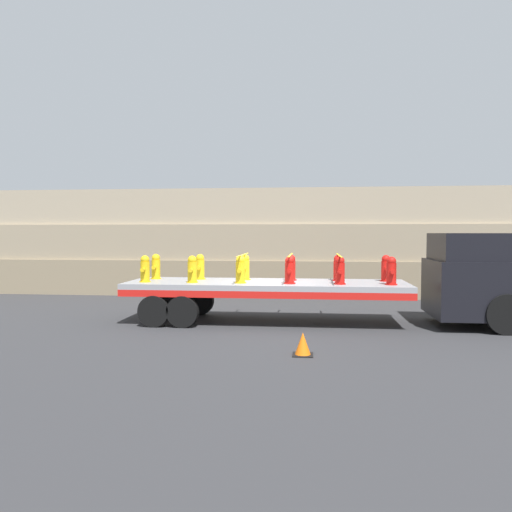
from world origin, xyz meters
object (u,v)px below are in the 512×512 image
Objects in this scene: truck_cab at (477,279)px; fire_hydrant_yellow_far_1 at (200,267)px; fire_hydrant_red_far_4 at (338,268)px; fire_hydrant_red_near_4 at (340,271)px; flatbed_trailer at (247,289)px; traffic_cone at (303,344)px; fire_hydrant_yellow_far_0 at (156,267)px; fire_hydrant_red_far_5 at (386,269)px; fire_hydrant_yellow_near_1 at (192,270)px; fire_hydrant_red_near_5 at (391,271)px; fire_hydrant_red_near_3 at (290,270)px; fire_hydrant_red_far_3 at (291,268)px; fire_hydrant_yellow_near_0 at (145,269)px; fire_hydrant_yellow_near_2 at (240,270)px; fire_hydrant_yellow_far_2 at (245,267)px.

truck_cab is 8.39m from fire_hydrant_yellow_far_1.
fire_hydrant_red_near_4 is at bearing -90.00° from fire_hydrant_red_far_4.
traffic_cone is at bearing -66.22° from flatbed_trailer.
truck_cab is 4.04m from fire_hydrant_red_near_4.
fire_hydrant_yellow_far_0 is 1.00× the size of fire_hydrant_yellow_far_1.
truck_cab is 3.35× the size of fire_hydrant_red_far_4.
fire_hydrant_yellow_near_1 is at bearing -169.63° from fire_hydrant_red_far_5.
fire_hydrant_red_near_5 is at bearing -7.15° from flatbed_trailer.
fire_hydrant_red_far_5 is at bearing 36.21° from fire_hydrant_red_near_4.
fire_hydrant_yellow_far_0 is at bearing 166.28° from fire_hydrant_red_near_3.
fire_hydrant_red_far_4 is (5.83, 0.00, 0.00)m from fire_hydrant_yellow_far_0.
fire_hydrant_red_near_4 is at bearing -36.21° from fire_hydrant_red_far_3.
flatbed_trailer reaches higher than traffic_cone.
fire_hydrant_yellow_near_1 is (1.46, 0.00, 0.00)m from fire_hydrant_yellow_near_0.
fire_hydrant_yellow_near_2 and fire_hydrant_red_far_3 have the same top height.
fire_hydrant_red_far_5 is at bearing 13.72° from fire_hydrant_yellow_near_2.
fire_hydrant_yellow_near_1 is at bearing 0.00° from fire_hydrant_yellow_near_0.
fire_hydrant_yellow_far_2 is 2.92m from fire_hydrant_red_far_4.
fire_hydrant_red_near_3 is at bearing -21.76° from flatbed_trailer.
truck_cab is 5.49m from fire_hydrant_red_far_3.
fire_hydrant_yellow_far_2 is at bearing 143.79° from fire_hydrant_red_near_3.
fire_hydrant_red_near_3 is 3.11m from fire_hydrant_red_far_5.
traffic_cone is (1.91, -3.52, -1.39)m from fire_hydrant_yellow_near_2.
fire_hydrant_red_far_4 is at bearing 10.81° from flatbed_trailer.
fire_hydrant_yellow_far_1 is at bearing 180.00° from fire_hydrant_red_far_4.
fire_hydrant_red_far_4 is at bearing 10.37° from fire_hydrant_yellow_near_0.
fire_hydrant_yellow_far_1 and fire_hydrant_red_far_5 have the same top height.
fire_hydrant_red_near_5 is 1.57× the size of traffic_cone.
fire_hydrant_red_near_4 is 1.00× the size of fire_hydrant_red_far_5.
flatbed_trailer is 10.43× the size of fire_hydrant_yellow_near_2.
flatbed_trailer is at bearing 169.19° from fire_hydrant_red_near_4.
fire_hydrant_red_near_5 is at bearing 0.00° from fire_hydrant_yellow_near_0.
fire_hydrant_red_far_4 is at bearing 143.79° from fire_hydrant_red_near_5.
fire_hydrant_red_near_5 is (4.25, -0.53, 0.64)m from flatbed_trailer.
fire_hydrant_red_near_4 is (2.92, -1.07, 0.00)m from fire_hydrant_yellow_far_2.
fire_hydrant_yellow_far_0 is 7.37m from fire_hydrant_red_near_5.
fire_hydrant_red_near_5 is (4.38, 0.00, 0.00)m from fire_hydrant_yellow_near_2.
fire_hydrant_red_far_4 reaches higher than flatbed_trailer.
fire_hydrant_red_far_5 is (1.46, 1.07, 0.00)m from fire_hydrant_red_near_4.
flatbed_trailer is at bearing 113.78° from traffic_cone.
fire_hydrant_red_far_5 is at bearing 0.00° from fire_hydrant_red_far_4.
fire_hydrant_yellow_near_1 is at bearing 180.00° from fire_hydrant_yellow_near_2.
fire_hydrant_yellow_near_1 is at bearing 180.00° from fire_hydrant_red_near_3.
fire_hydrant_yellow_near_1 is at bearing 180.00° from fire_hydrant_red_near_4.
flatbed_trailer is 0.84m from fire_hydrant_yellow_near_2.
fire_hydrant_yellow_near_2 is (-6.91, -0.53, 0.26)m from truck_cab.
flatbed_trailer is 16.42× the size of traffic_cone.
fire_hydrant_yellow_far_1 and fire_hydrant_red_far_3 have the same top height.
fire_hydrant_red_far_3 is at bearing 20.11° from fire_hydrant_yellow_near_1.
fire_hydrant_yellow_far_1 and fire_hydrant_red_near_3 have the same top height.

